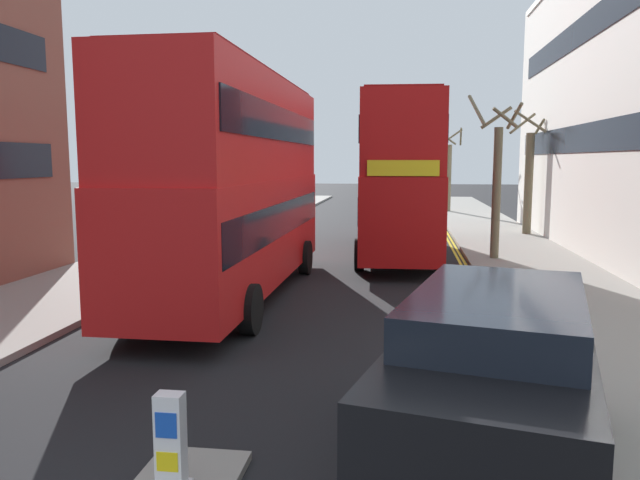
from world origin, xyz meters
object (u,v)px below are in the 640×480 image
double_decker_bus_away (235,179)px  double_decker_bus_oncoming (397,173)px  taxi_minivan (493,394)px  keep_left_bollard (171,451)px

double_decker_bus_away → double_decker_bus_oncoming: (3.99, 7.55, 0.00)m
double_decker_bus_away → taxi_minivan: (5.23, -8.76, -1.96)m
double_decker_bus_away → double_decker_bus_oncoming: 8.54m
keep_left_bollard → taxi_minivan: bearing=13.9°
double_decker_bus_away → double_decker_bus_oncoming: same height
double_decker_bus_away → double_decker_bus_oncoming: size_ratio=0.99×
double_decker_bus_away → double_decker_bus_oncoming: bearing=62.1°
keep_left_bollard → double_decker_bus_oncoming: bearing=83.3°
taxi_minivan → double_decker_bus_oncoming: bearing=94.4°
double_decker_bus_away → taxi_minivan: size_ratio=2.12×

